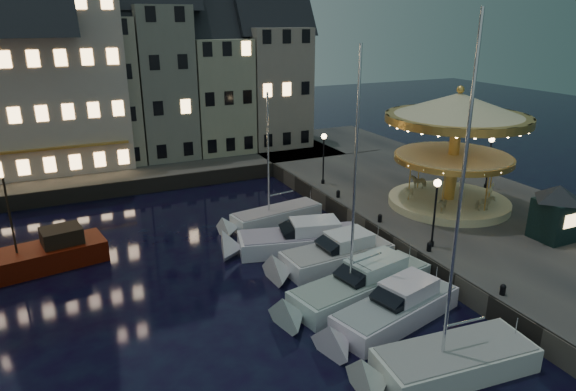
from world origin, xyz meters
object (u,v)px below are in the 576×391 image
bollard_a (503,289)px  motorboat_b (391,312)px  bollard_b (429,246)px  ticket_kiosk (557,203)px  streetlamp_d (490,155)px  streetlamp_c (324,151)px  red_fishing_boat (41,257)px  motorboat_e (294,241)px  bollard_d (338,193)px  motorboat_d (331,257)px  bollard_c (380,218)px  carousel (456,129)px  motorboat_f (270,218)px  motorboat_a (443,364)px  streetlamp_b (436,203)px  motorboat_c (356,287)px

bollard_a → motorboat_b: 5.67m
bollard_b → motorboat_b: bearing=-145.2°
bollard_a → motorboat_b: (-5.27, 1.84, -0.96)m
ticket_kiosk → streetlamp_d: bearing=67.1°
streetlamp_c → red_fishing_boat: size_ratio=0.52×
streetlamp_c → motorboat_e: size_ratio=0.46×
bollard_d → motorboat_e: motorboat_e is taller
motorboat_b → motorboat_d: size_ratio=1.04×
motorboat_d → bollard_c: bearing=23.3°
bollard_d → carousel: size_ratio=0.06×
motorboat_d → ticket_kiosk: size_ratio=1.99×
motorboat_f → carousel: bearing=-22.4°
motorboat_b → motorboat_e: same height
motorboat_a → streetlamp_b: bearing=53.3°
streetlamp_d → red_fishing_boat: (-32.58, 2.60, -3.32)m
bollard_a → bollard_c: 10.50m
bollard_c → motorboat_f: bearing=135.6°
streetlamp_c → motorboat_c: 16.42m
motorboat_a → motorboat_d: bearing=86.4°
motorboat_c → motorboat_f: bearing=90.6°
motorboat_b → red_fishing_boat: size_ratio=1.02×
bollard_d → motorboat_b: size_ratio=0.07×
motorboat_a → red_fishing_boat: size_ratio=1.66×
bollard_b → motorboat_d: 5.75m
streetlamp_d → bollard_a: (-11.90, -13.00, -2.41)m
red_fishing_boat → motorboat_c: bearing=-35.9°
motorboat_a → bollard_d: bearing=73.1°
streetlamp_c → motorboat_b: 18.92m
streetlamp_b → motorboat_d: size_ratio=0.53×
streetlamp_c → bollard_d: size_ratio=7.32×
streetlamp_d → motorboat_d: bearing=-164.7°
bollard_c → carousel: size_ratio=0.06×
red_fishing_boat → ticket_kiosk: red_fishing_boat is taller
streetlamp_c → motorboat_e: bearing=-128.8°
motorboat_e → motorboat_f: size_ratio=0.87×
motorboat_a → motorboat_c: size_ratio=1.05×
bollard_c → bollard_d: size_ratio=1.00×
streetlamp_c → streetlamp_d: 13.04m
motorboat_a → motorboat_f: (-0.10, 18.22, -0.01)m
motorboat_a → bollard_a: bearing=21.9°
motorboat_b → motorboat_c: size_ratio=0.65×
motorboat_a → bollard_b: bearing=54.4°
motorboat_e → bollard_d: bearing=37.7°
streetlamp_d → ticket_kiosk: 10.10m
motorboat_a → ticket_kiosk: bearing=23.7°
motorboat_f → ticket_kiosk: motorboat_f is taller
motorboat_a → motorboat_d: size_ratio=1.69×
bollard_a → motorboat_c: 7.25m
streetlamp_d → motorboat_a: size_ratio=0.31×
bollard_a → motorboat_b: size_ratio=0.07×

